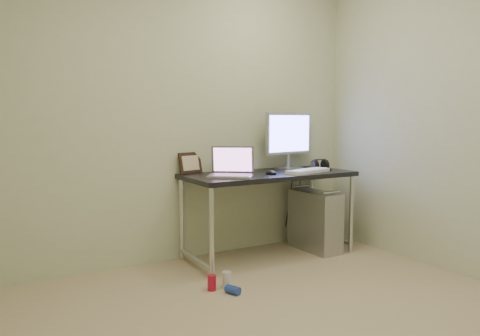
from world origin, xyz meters
name	(u,v)px	position (x,y,z in m)	size (l,w,h in m)	color
wall_back	(178,116)	(0.00, 1.75, 1.25)	(3.50, 0.02, 2.50)	beige
desk	(269,182)	(0.71, 1.42, 0.67)	(1.51, 0.66, 0.75)	black
tower_computer	(315,221)	(1.19, 1.36, 0.28)	(0.24, 0.54, 0.59)	#AAAAAF
cable_a	(289,203)	(1.14, 1.70, 0.40)	(0.01, 0.01, 0.70)	black
cable_b	(298,204)	(1.23, 1.68, 0.38)	(0.01, 0.01, 0.72)	black
can_red	(212,283)	(-0.11, 0.92, 0.06)	(0.06, 0.06, 0.11)	red
can_white	(227,280)	(0.00, 0.91, 0.06)	(0.07, 0.07, 0.12)	silver
can_blue	(233,290)	(-0.02, 0.78, 0.03)	(0.06, 0.06, 0.11)	#233FAC
laptop	(231,170)	(0.29, 1.35, 0.81)	(0.46, 0.45, 0.25)	#AAABB2
monitor	(289,136)	(1.07, 1.62, 1.06)	(0.56, 0.20, 0.53)	#AAABB2
keyboard	(308,171)	(1.01, 1.26, 0.76)	(0.46, 0.15, 0.03)	white
mouse_right	(327,168)	(1.28, 1.31, 0.77)	(0.07, 0.12, 0.04)	black
mouse_left	(271,172)	(0.66, 1.32, 0.77)	(0.07, 0.12, 0.04)	black
headphones	(320,165)	(1.37, 1.52, 0.78)	(0.17, 0.10, 0.11)	black
picture_frame	(190,163)	(0.09, 1.73, 0.84)	(0.23, 0.03, 0.18)	black
webcam	(217,162)	(0.32, 1.67, 0.85)	(0.05, 0.04, 0.13)	silver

